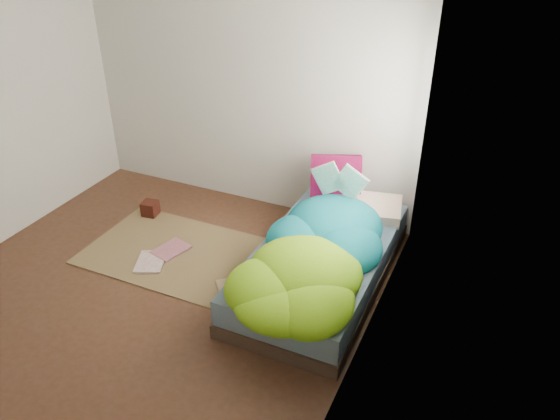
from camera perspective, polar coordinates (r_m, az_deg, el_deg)
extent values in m
cube|color=#422819|center=(4.72, -13.10, -8.27)|extent=(3.50, 3.50, 0.00)
cube|color=silver|center=(5.42, -3.63, 13.31)|extent=(3.50, 0.04, 2.60)
cube|color=silver|center=(3.31, 9.26, 1.24)|extent=(0.04, 3.50, 2.60)
cube|color=white|center=(4.07, 12.80, 8.15)|extent=(0.01, 1.00, 1.20)
cube|color=#35271D|center=(4.70, 4.29, -6.75)|extent=(1.00, 2.00, 0.12)
cube|color=#4A5F76|center=(4.60, 4.37, -5.06)|extent=(0.98, 1.96, 0.22)
cube|color=brown|center=(5.14, -10.88, -4.34)|extent=(1.60, 1.10, 0.01)
cube|color=silver|center=(5.00, 9.34, 0.15)|extent=(0.62, 0.45, 0.13)
cube|color=#480426|center=(5.08, 5.83, 3.12)|extent=(0.48, 0.31, 0.46)
cube|color=black|center=(5.72, -13.41, 0.17)|extent=(0.17, 0.17, 0.15)
imported|color=silver|center=(5.06, -14.71, -5.26)|extent=(0.35, 0.40, 0.03)
imported|color=#BD6D71|center=(5.22, -12.21, -3.63)|extent=(0.31, 0.37, 0.03)
imported|color=tan|center=(4.59, -6.41, -8.46)|extent=(0.35, 0.35, 0.02)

